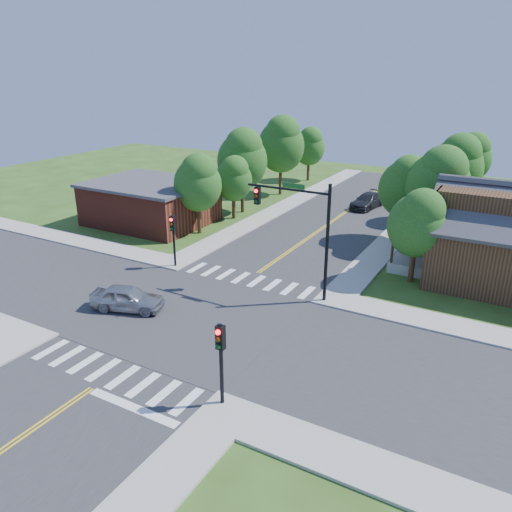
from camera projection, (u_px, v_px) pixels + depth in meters
The scene contains 25 objects.
ground at pixel (193, 319), 27.97m from camera, with size 100.00×100.00×0.00m, color #2F4716.
road_ns at pixel (193, 318), 27.97m from camera, with size 10.00×90.00×0.04m, color #2D2D30.
road_ew at pixel (193, 318), 27.96m from camera, with size 90.00×10.00×0.04m, color #2D2D30.
intersection_patch at pixel (193, 319), 27.97m from camera, with size 10.20×10.20×0.06m, color #2D2D30.
sidewalk_nw at pixel (157, 212), 48.08m from camera, with size 40.00×40.00×0.14m.
crosswalk_north at pixel (248, 279), 33.00m from camera, with size 8.85×2.00×0.01m.
crosswalk_south at pixel (113, 373), 22.91m from camera, with size 8.85×2.00×0.01m.
centerline at pixel (193, 318), 27.96m from camera, with size 0.30×90.00×0.01m.
stop_bar at pixel (133, 408), 20.64m from camera, with size 4.60×0.45×0.09m, color white.
signal_mast_ne at pixel (301, 221), 29.00m from camera, with size 5.30×0.42×7.20m.
signal_pole_se at pixel (221, 350), 19.88m from camera, with size 0.34×0.42×3.80m.
signal_pole_nw at pixel (173, 231), 34.13m from camera, with size 0.34×0.42×3.80m.
building_nw at pixel (151, 202), 44.56m from camera, with size 10.40×8.40×3.73m.
tree_e_a at pixel (418, 222), 31.25m from camera, with size 3.71×3.53×6.31m.
tree_e_b at pixel (439, 182), 36.61m from camera, with size 4.73×4.50×8.04m.
tree_e_c at pixel (457, 165), 43.37m from camera, with size 4.71×4.47×8.01m.
tree_e_d at pixel (471, 156), 50.77m from camera, with size 4.22×4.00×7.17m.
tree_w_a at pixel (198, 181), 40.69m from camera, with size 4.01×3.81×6.81m.
tree_w_b at pixel (243, 157), 46.46m from camera, with size 4.77×4.53×8.10m.
tree_w_c at pixel (281, 143), 53.06m from camera, with size 5.05×4.80×8.58m.
tree_w_d at pixel (310, 145), 60.30m from camera, with size 3.86×3.67×6.57m.
tree_house at pixel (406, 185), 38.88m from camera, with size 4.11×3.90×6.99m.
tree_bldg at pixel (234, 177), 45.00m from camera, with size 3.47×3.30×5.90m.
car_silver at pixel (127, 299), 28.72m from camera, with size 4.56×2.98×1.44m, color #A6A8AD.
car_dgrey at pixel (368, 201), 49.51m from camera, with size 2.70×5.15×1.43m, color #27282B.
Camera 1 is at (15.29, -19.95, 13.25)m, focal length 35.00 mm.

